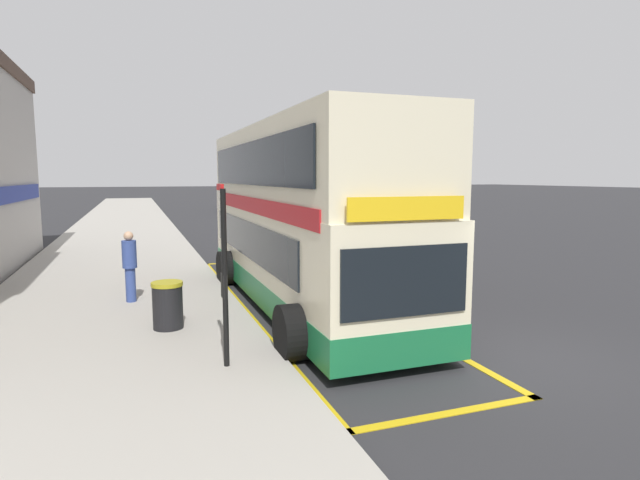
# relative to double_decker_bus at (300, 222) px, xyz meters

# --- Properties ---
(ground_plane) EXTENTS (260.00, 260.00, 0.00)m
(ground_plane) POSITION_rel_double_decker_bus_xyz_m (2.46, 26.92, -2.06)
(ground_plane) COLOR #28282B
(pavement_near) EXTENTS (6.00, 76.00, 0.14)m
(pavement_near) POSITION_rel_double_decker_bus_xyz_m (-4.54, 26.92, -1.99)
(pavement_near) COLOR #A39E93
(pavement_near) RESTS_ON ground
(double_decker_bus) EXTENTS (3.21, 10.64, 4.40)m
(double_decker_bus) POSITION_rel_double_decker_bus_xyz_m (0.00, 0.00, 0.00)
(double_decker_bus) COLOR beige
(double_decker_bus) RESTS_ON ground
(bus_bay_markings) EXTENTS (3.12, 13.31, 0.01)m
(bus_bay_markings) POSITION_rel_double_decker_bus_xyz_m (0.02, 0.09, -2.06)
(bus_bay_markings) COLOR gold
(bus_bay_markings) RESTS_ON ground
(bus_stop_sign) EXTENTS (0.09, 0.51, 2.94)m
(bus_stop_sign) POSITION_rel_double_decker_bus_xyz_m (-2.55, -3.97, -0.22)
(bus_stop_sign) COLOR black
(bus_stop_sign) RESTS_ON pavement_near
(parked_car_navy_kerbside) EXTENTS (2.09, 4.20, 1.62)m
(parked_car_navy_kerbside) POSITION_rel_double_decker_bus_xyz_m (5.21, 33.88, -1.26)
(parked_car_navy_kerbside) COLOR navy
(parked_car_navy_kerbside) RESTS_ON ground
(parked_car_teal_distant) EXTENTS (2.09, 4.20, 1.62)m
(parked_car_teal_distant) POSITION_rel_double_decker_bus_xyz_m (7.30, 39.59, -1.26)
(parked_car_teal_distant) COLOR #196066
(parked_car_teal_distant) RESTS_ON ground
(parked_car_silver_behind) EXTENTS (2.09, 4.20, 1.62)m
(parked_car_silver_behind) POSITION_rel_double_decker_bus_xyz_m (7.29, 45.64, -1.26)
(parked_car_silver_behind) COLOR #B2B5BA
(parked_car_silver_behind) RESTS_ON ground
(pedestrian_waiting_near_sign) EXTENTS (0.34, 0.34, 1.74)m
(pedestrian_waiting_near_sign) POSITION_rel_double_decker_bus_xyz_m (-4.02, 1.06, -0.98)
(pedestrian_waiting_near_sign) COLOR #33478C
(pedestrian_waiting_near_sign) RESTS_ON pavement_near
(litter_bin) EXTENTS (0.62, 0.62, 0.95)m
(litter_bin) POSITION_rel_double_decker_bus_xyz_m (-3.31, -1.56, -1.44)
(litter_bin) COLOR black
(litter_bin) RESTS_ON pavement_near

